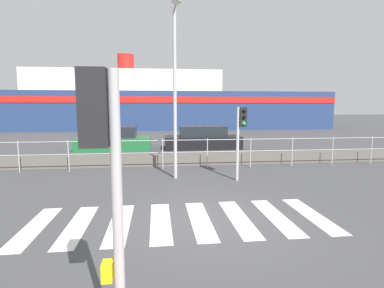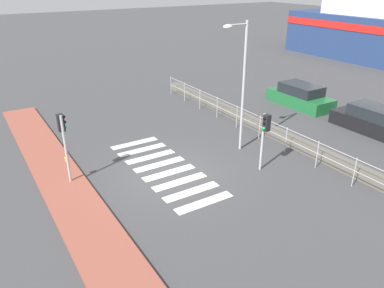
{
  "view_description": "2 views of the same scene",
  "coord_description": "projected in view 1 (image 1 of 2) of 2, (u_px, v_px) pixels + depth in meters",
  "views": [
    {
      "loc": [
        -1.16,
        -6.5,
        2.58
      ],
      "look_at": [
        -0.15,
        2.0,
        1.5
      ],
      "focal_mm": 28.0,
      "sensor_mm": 36.0,
      "label": 1
    },
    {
      "loc": [
        12.2,
        -6.58,
        7.7
      ],
      "look_at": [
        0.04,
        1.0,
        1.2
      ],
      "focal_mm": 35.0,
      "sensor_mm": 36.0,
      "label": 2
    }
  ],
  "objects": [
    {
      "name": "parked_car_black",
      "position": [
        203.0,
        139.0,
        18.3
      ],
      "size": [
        4.6,
        1.72,
        1.38
      ],
      "color": "black",
      "rests_on": "ground_plane"
    },
    {
      "name": "parked_car_green",
      "position": [
        114.0,
        140.0,
        17.68
      ],
      "size": [
        4.3,
        1.83,
        1.39
      ],
      "color": "#1E6633",
      "rests_on": "ground_plane"
    },
    {
      "name": "traffic_light_far",
      "position": [
        241.0,
        127.0,
        10.26
      ],
      "size": [
        0.34,
        0.32,
        2.55
      ],
      "color": "#B2B2B5",
      "rests_on": "ground_plane"
    },
    {
      "name": "ferry_boat",
      "position": [
        159.0,
        105.0,
        34.25
      ],
      "size": [
        37.18,
        6.52,
        8.27
      ],
      "color": "navy",
      "rests_on": "ground_plane"
    },
    {
      "name": "traffic_light_near",
      "position": [
        104.0,
        161.0,
        2.68
      ],
      "size": [
        0.34,
        0.32,
        2.91
      ],
      "color": "#B2B2B5",
      "rests_on": "ground_plane"
    },
    {
      "name": "streetlamp",
      "position": [
        175.0,
        72.0,
        10.12
      ],
      "size": [
        0.32,
        1.28,
        5.96
      ],
      "color": "#B2B2B5",
      "rests_on": "ground_plane"
    },
    {
      "name": "seawall",
      "position": [
        183.0,
        159.0,
        13.26
      ],
      "size": [
        22.66,
        0.55,
        0.47
      ],
      "color": "#605B54",
      "rests_on": "ground_plane"
    },
    {
      "name": "ground_plane",
      "position": [
        209.0,
        220.0,
        6.86
      ],
      "size": [
        160.0,
        160.0,
        0.0
      ],
      "primitive_type": "plane",
      "color": "#424244"
    },
    {
      "name": "crosswalk",
      "position": [
        181.0,
        221.0,
        6.79
      ],
      "size": [
        6.75,
        2.4,
        0.01
      ],
      "color": "silver",
      "rests_on": "ground_plane"
    },
    {
      "name": "harbor_fence",
      "position": [
        185.0,
        149.0,
        12.32
      ],
      "size": [
        20.43,
        0.04,
        1.26
      ],
      "color": "#B2B2B5",
      "rests_on": "ground_plane"
    }
  ]
}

